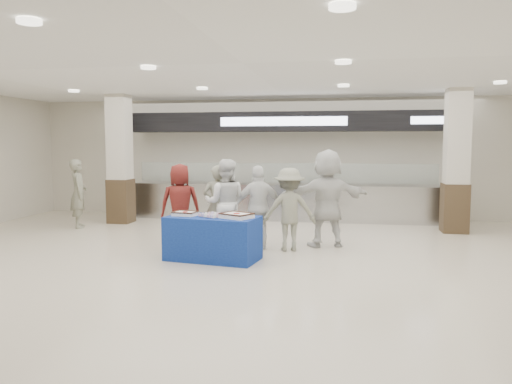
% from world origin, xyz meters
% --- Properties ---
extents(ground, '(14.00, 14.00, 0.00)m').
position_xyz_m(ground, '(0.00, 0.00, 0.00)').
color(ground, beige).
rests_on(ground, ground).
extents(serving_line, '(8.70, 0.85, 2.80)m').
position_xyz_m(serving_line, '(0.00, 5.40, 1.16)').
color(serving_line, '#ACAEB3').
rests_on(serving_line, ground).
extents(column_left, '(0.55, 0.55, 3.20)m').
position_xyz_m(column_left, '(-4.00, 4.20, 1.53)').
color(column_left, '#352718').
rests_on(column_left, ground).
extents(column_right, '(0.55, 0.55, 3.20)m').
position_xyz_m(column_right, '(4.00, 4.20, 1.53)').
color(column_right, '#352718').
rests_on(column_right, ground).
extents(display_table, '(1.66, 1.02, 0.75)m').
position_xyz_m(display_table, '(-0.66, 0.65, 0.38)').
color(display_table, navy).
rests_on(display_table, ground).
extents(sheet_cake_left, '(0.43, 0.36, 0.09)m').
position_xyz_m(sheet_cake_left, '(-1.16, 0.69, 0.79)').
color(sheet_cake_left, white).
rests_on(sheet_cake_left, display_table).
extents(sheet_cake_right, '(0.61, 0.56, 0.10)m').
position_xyz_m(sheet_cake_right, '(-0.22, 0.54, 0.80)').
color(sheet_cake_right, white).
rests_on(sheet_cake_right, display_table).
extents(cupcake_tray, '(0.46, 0.43, 0.06)m').
position_xyz_m(cupcake_tray, '(-0.66, 0.62, 0.78)').
color(cupcake_tray, '#ADADB2').
rests_on(cupcake_tray, display_table).
extents(civilian_maroon, '(0.89, 0.71, 1.60)m').
position_xyz_m(civilian_maroon, '(-1.62, 1.81, 0.80)').
color(civilian_maroon, maroon).
rests_on(civilian_maroon, ground).
extents(soldier_a, '(0.67, 0.54, 1.57)m').
position_xyz_m(soldier_a, '(-0.90, 1.93, 0.79)').
color(soldier_a, slate).
rests_on(soldier_a, ground).
extents(chef_tall, '(0.88, 0.71, 1.70)m').
position_xyz_m(chef_tall, '(-0.70, 1.77, 0.85)').
color(chef_tall, white).
rests_on(chef_tall, ground).
extents(chef_short, '(1.00, 0.63, 1.58)m').
position_xyz_m(chef_short, '(-0.03, 1.68, 0.79)').
color(chef_short, white).
rests_on(chef_short, ground).
extents(soldier_b, '(1.09, 0.76, 1.54)m').
position_xyz_m(soldier_b, '(0.55, 1.63, 0.77)').
color(soldier_b, slate).
rests_on(soldier_b, ground).
extents(civilian_white, '(1.84, 1.09, 1.89)m').
position_xyz_m(civilian_white, '(1.22, 2.14, 0.94)').
color(civilian_white, white).
rests_on(civilian_white, ground).
extents(soldier_bg, '(0.62, 0.71, 1.62)m').
position_xyz_m(soldier_bg, '(-4.65, 3.31, 0.81)').
color(soldier_bg, slate).
rests_on(soldier_bg, ground).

